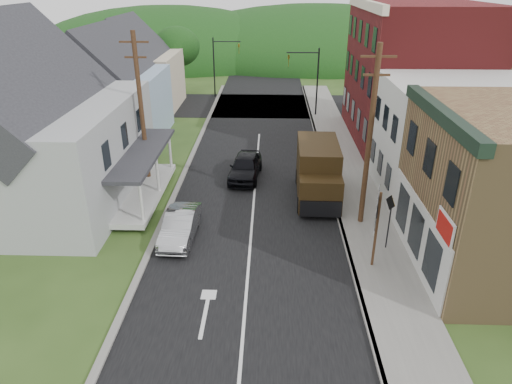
# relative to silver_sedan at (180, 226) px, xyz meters

# --- Properties ---
(ground) EXTENTS (120.00, 120.00, 0.00)m
(ground) POSITION_rel_silver_sedan_xyz_m (3.41, -1.76, -0.67)
(ground) COLOR #2D4719
(ground) RESTS_ON ground
(road) EXTENTS (9.00, 90.00, 0.02)m
(road) POSITION_rel_silver_sedan_xyz_m (3.41, 8.24, -0.67)
(road) COLOR black
(road) RESTS_ON ground
(cross_road) EXTENTS (60.00, 9.00, 0.02)m
(cross_road) POSITION_rel_silver_sedan_xyz_m (3.41, 25.24, -0.67)
(cross_road) COLOR black
(cross_road) RESTS_ON ground
(sidewalk_right) EXTENTS (2.80, 55.00, 0.15)m
(sidewalk_right) POSITION_rel_silver_sedan_xyz_m (9.31, 6.24, -0.60)
(sidewalk_right) COLOR slate
(sidewalk_right) RESTS_ON ground
(curb_right) EXTENTS (0.20, 55.00, 0.15)m
(curb_right) POSITION_rel_silver_sedan_xyz_m (7.96, 6.24, -0.60)
(curb_right) COLOR slate
(curb_right) RESTS_ON ground
(curb_left) EXTENTS (0.30, 55.00, 0.12)m
(curb_left) POSITION_rel_silver_sedan_xyz_m (-1.24, 6.24, -0.61)
(curb_left) COLOR slate
(curb_left) RESTS_ON ground
(storefront_white) EXTENTS (8.00, 7.00, 6.50)m
(storefront_white) POSITION_rel_silver_sedan_xyz_m (14.71, 5.74, 2.58)
(storefront_white) COLOR silver
(storefront_white) RESTS_ON ground
(storefront_red) EXTENTS (8.00, 12.00, 10.00)m
(storefront_red) POSITION_rel_silver_sedan_xyz_m (14.71, 15.24, 4.33)
(storefront_red) COLOR maroon
(storefront_red) RESTS_ON ground
(house_gray) EXTENTS (10.20, 12.24, 8.35)m
(house_gray) POSITION_rel_silver_sedan_xyz_m (-8.59, 4.24, 3.56)
(house_gray) COLOR #9A9D9F
(house_gray) RESTS_ON ground
(house_blue) EXTENTS (7.14, 8.16, 7.28)m
(house_blue) POSITION_rel_silver_sedan_xyz_m (-7.59, 15.24, 3.02)
(house_blue) COLOR #95B0CB
(house_blue) RESTS_ON ground
(house_cream) EXTENTS (7.14, 8.16, 7.28)m
(house_cream) POSITION_rel_silver_sedan_xyz_m (-8.09, 24.24, 3.02)
(house_cream) COLOR #C7B49A
(house_cream) RESTS_ON ground
(utility_pole_right) EXTENTS (1.60, 0.26, 9.00)m
(utility_pole_right) POSITION_rel_silver_sedan_xyz_m (9.01, 1.74, 3.99)
(utility_pole_right) COLOR #472D19
(utility_pole_right) RESTS_ON ground
(utility_pole_left) EXTENTS (1.60, 0.26, 9.00)m
(utility_pole_left) POSITION_rel_silver_sedan_xyz_m (-3.09, 6.24, 3.99)
(utility_pole_left) COLOR #472D19
(utility_pole_left) RESTS_ON ground
(traffic_signal_right) EXTENTS (2.87, 0.20, 6.00)m
(traffic_signal_right) POSITION_rel_silver_sedan_xyz_m (7.71, 21.74, 3.09)
(traffic_signal_right) COLOR black
(traffic_signal_right) RESTS_ON ground
(traffic_signal_left) EXTENTS (2.87, 0.20, 6.00)m
(traffic_signal_left) POSITION_rel_silver_sedan_xyz_m (-0.90, 28.74, 3.09)
(traffic_signal_left) COLOR black
(traffic_signal_left) RESTS_ON ground
(tree_left_c) EXTENTS (5.80, 5.80, 8.41)m
(tree_left_c) POSITION_rel_silver_sedan_xyz_m (-15.59, 18.24, 5.27)
(tree_left_c) COLOR #382616
(tree_left_c) RESTS_ON ground
(tree_left_d) EXTENTS (4.80, 4.80, 6.94)m
(tree_left_d) POSITION_rel_silver_sedan_xyz_m (-5.59, 30.24, 4.21)
(tree_left_d) COLOR #382616
(tree_left_d) RESTS_ON ground
(forested_ridge) EXTENTS (90.00, 30.00, 16.00)m
(forested_ridge) POSITION_rel_silver_sedan_xyz_m (3.41, 53.24, -0.67)
(forested_ridge) COLOR #123810
(forested_ridge) RESTS_ON ground
(silver_sedan) EXTENTS (1.55, 4.12, 1.34)m
(silver_sedan) POSITION_rel_silver_sedan_xyz_m (0.00, 0.00, 0.00)
(silver_sedan) COLOR #9E9EA3
(silver_sedan) RESTS_ON ground
(dark_sedan) EXTENTS (2.19, 4.59, 1.52)m
(dark_sedan) POSITION_rel_silver_sedan_xyz_m (2.75, 7.45, 0.09)
(dark_sedan) COLOR black
(dark_sedan) RESTS_ON ground
(delivery_van) EXTENTS (2.44, 5.65, 3.13)m
(delivery_van) POSITION_rel_silver_sedan_xyz_m (7.01, 4.74, 0.91)
(delivery_van) COLOR black
(delivery_van) RESTS_ON ground
(route_sign_cluster) EXTENTS (0.57, 1.95, 3.50)m
(route_sign_cluster) POSITION_rel_silver_sedan_xyz_m (8.78, -2.18, 1.74)
(route_sign_cluster) COLOR #472D19
(route_sign_cluster) RESTS_ON sidewalk_right
(warning_sign) EXTENTS (0.25, 0.72, 2.71)m
(warning_sign) POSITION_rel_silver_sedan_xyz_m (9.72, -0.77, 1.21)
(warning_sign) COLOR black
(warning_sign) RESTS_ON sidewalk_right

